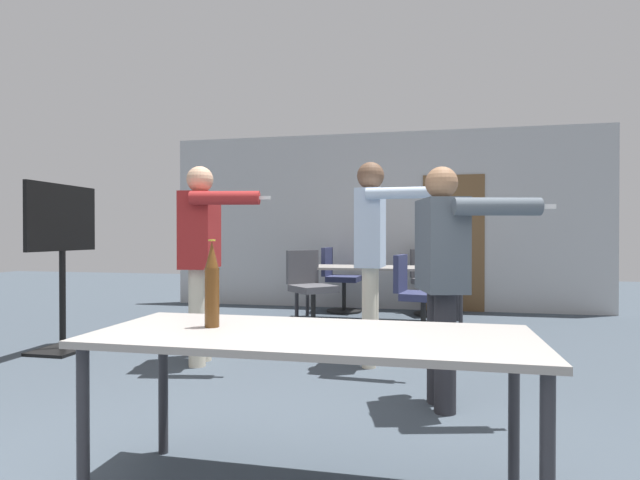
# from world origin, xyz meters

# --- Properties ---
(back_wall) EXTENTS (6.73, 0.12, 2.73)m
(back_wall) POSITION_xyz_m (0.03, 6.30, 1.36)
(back_wall) COLOR #B2B5B7
(back_wall) RESTS_ON ground_plane
(conference_table_near) EXTENTS (1.86, 0.75, 0.73)m
(conference_table_near) POSITION_xyz_m (0.20, 0.57, 0.66)
(conference_table_near) COLOR gray
(conference_table_near) RESTS_ON ground_plane
(conference_table_far) EXTENTS (2.18, 0.73, 0.73)m
(conference_table_far) POSITION_xyz_m (0.08, 5.06, 0.67)
(conference_table_far) COLOR gray
(conference_table_far) RESTS_ON ground_plane
(tv_screen) EXTENTS (0.44, 0.94, 1.64)m
(tv_screen) POSITION_xyz_m (-2.82, 2.78, 0.99)
(tv_screen) COLOR black
(tv_screen) RESTS_ON ground_plane
(person_right_polo) EXTENTS (0.85, 0.66, 1.60)m
(person_right_polo) POSITION_xyz_m (0.80, 1.89, 0.95)
(person_right_polo) COLOR #28282D
(person_right_polo) RESTS_ON ground_plane
(person_center_tall) EXTENTS (0.79, 0.61, 1.78)m
(person_center_tall) POSITION_xyz_m (0.23, 2.87, 1.09)
(person_center_tall) COLOR beige
(person_center_tall) RESTS_ON ground_plane
(person_left_plaid) EXTENTS (0.88, 0.70, 1.76)m
(person_left_plaid) POSITION_xyz_m (-1.27, 2.62, 1.05)
(person_left_plaid) COLOR beige
(person_left_plaid) RESTS_ON ground_plane
(office_chair_mid_tucked) EXTENTS (0.60, 0.54, 0.92)m
(office_chair_mid_tucked) POSITION_xyz_m (0.59, 4.19, 0.43)
(office_chair_mid_tucked) COLOR black
(office_chair_mid_tucked) RESTS_ON ground_plane
(office_chair_far_right) EXTENTS (0.68, 0.69, 0.95)m
(office_chair_far_right) POSITION_xyz_m (-0.70, 4.45, 0.45)
(office_chair_far_right) COLOR black
(office_chair_far_right) RESTS_ON ground_plane
(office_chair_near_pushed) EXTENTS (0.57, 0.52, 0.96)m
(office_chair_near_pushed) POSITION_xyz_m (-0.57, 5.81, 0.46)
(office_chair_near_pushed) COLOR black
(office_chair_near_pushed) RESTS_ON ground_plane
(office_chair_far_left) EXTENTS (0.62, 0.65, 0.94)m
(office_chair_far_left) POSITION_xyz_m (0.75, 5.85, 0.44)
(office_chair_far_left) COLOR black
(office_chair_far_left) RESTS_ON ground_plane
(beer_bottle) EXTENTS (0.07, 0.07, 0.40)m
(beer_bottle) POSITION_xyz_m (-0.26, 0.60, 0.92)
(beer_bottle) COLOR #563314
(beer_bottle) RESTS_ON conference_table_near
(drink_cup) EXTENTS (0.08, 0.08, 0.09)m
(drink_cup) POSITION_xyz_m (-0.13, 4.99, 0.78)
(drink_cup) COLOR #E05123
(drink_cup) RESTS_ON conference_table_far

